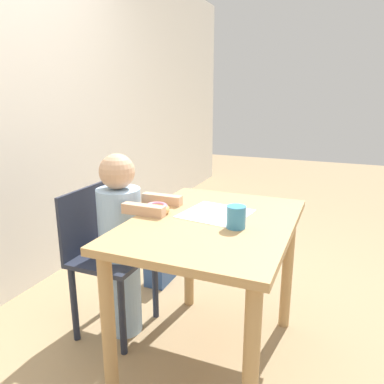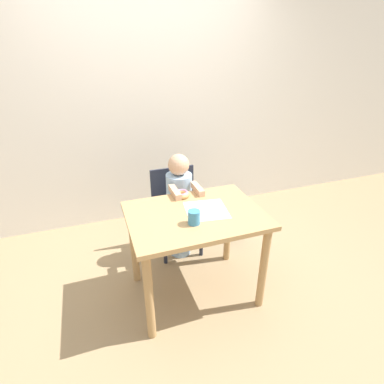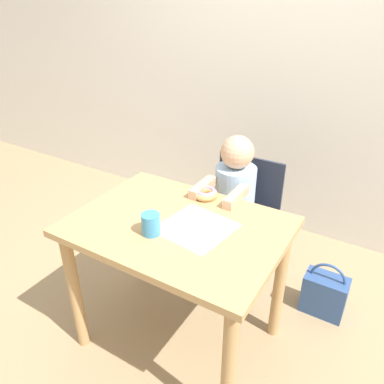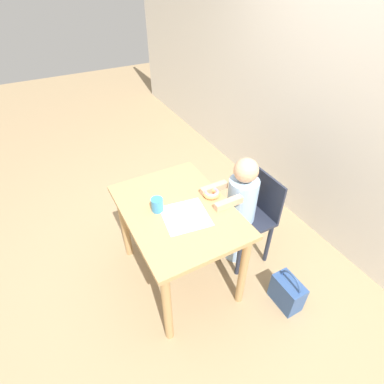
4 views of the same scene
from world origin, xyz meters
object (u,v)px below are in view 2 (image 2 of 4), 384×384
Objects in this scene: donut at (182,194)px; handbag at (231,227)px; cup at (194,217)px; child_figure at (180,206)px; chair at (177,208)px.

donut reaches higher than handbag.
donut is 0.96m from handbag.
handbag is 3.55× the size of cup.
child_figure is 0.36m from donut.
child_figure is (-0.00, -0.10, 0.08)m from chair.
chair is 6.43× the size of donut.
handbag is at bearing -3.32° from chair.
child_figure is at bearing 81.49° from cup.
donut is 0.42m from cup.
cup is at bearing -98.51° from child_figure.
donut is at bearing -153.38° from handbag.
chair is 8.27× the size of cup.
cup is at bearing -96.04° from donut.
handbag is (0.58, 0.07, -0.39)m from child_figure.
donut is at bearing -98.88° from chair.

